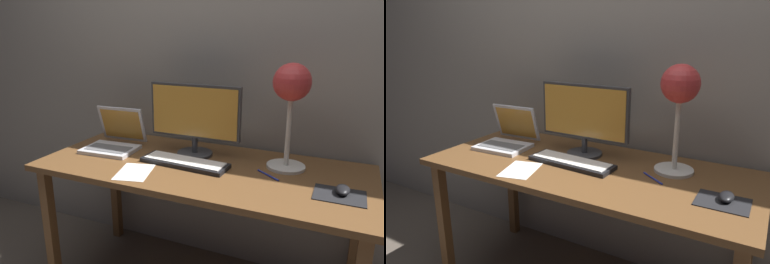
% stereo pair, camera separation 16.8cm
% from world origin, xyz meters
% --- Properties ---
extents(back_wall, '(4.80, 0.06, 2.60)m').
position_xyz_m(back_wall, '(0.00, 0.40, 1.30)').
color(back_wall, gray).
rests_on(back_wall, ground).
extents(desk, '(1.60, 0.70, 0.74)m').
position_xyz_m(desk, '(0.00, 0.00, 0.66)').
color(desk, brown).
rests_on(desk, ground).
extents(monitor, '(0.49, 0.19, 0.38)m').
position_xyz_m(monitor, '(-0.09, 0.13, 0.95)').
color(monitor, '#38383A').
rests_on(monitor, desk).
extents(keyboard_main, '(0.45, 0.17, 0.03)m').
position_xyz_m(keyboard_main, '(-0.08, -0.03, 0.75)').
color(keyboard_main, black).
rests_on(keyboard_main, desk).
extents(laptop, '(0.30, 0.29, 0.22)m').
position_xyz_m(laptop, '(-0.54, 0.06, 0.80)').
color(laptop, silver).
rests_on(laptop, desk).
extents(desk_lamp, '(0.18, 0.18, 0.50)m').
position_xyz_m(desk_lamp, '(0.39, 0.13, 1.11)').
color(desk_lamp, beige).
rests_on(desk_lamp, desk).
extents(mousepad, '(0.20, 0.16, 0.00)m').
position_xyz_m(mousepad, '(0.64, -0.09, 0.74)').
color(mousepad, black).
rests_on(mousepad, desk).
extents(mouse, '(0.06, 0.10, 0.03)m').
position_xyz_m(mouse, '(0.65, -0.07, 0.76)').
color(mouse, black).
rests_on(mouse, mousepad).
extents(paper_sheet_near_mouse, '(0.19, 0.24, 0.00)m').
position_xyz_m(paper_sheet_near_mouse, '(-0.25, -0.21, 0.74)').
color(paper_sheet_near_mouse, white).
rests_on(paper_sheet_near_mouse, desk).
extents(pen, '(0.12, 0.09, 0.01)m').
position_xyz_m(pen, '(0.33, -0.00, 0.74)').
color(pen, '#2633A5').
rests_on(pen, desk).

